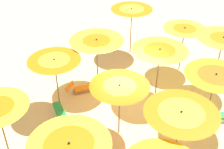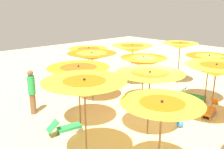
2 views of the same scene
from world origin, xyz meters
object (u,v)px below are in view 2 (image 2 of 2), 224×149
(beach_umbrella_7, at_px, (144,62))
(beachgoer_0, at_px, (32,91))
(beach_umbrella_4, at_px, (150,78))
(beach_umbrella_11, at_px, (180,46))
(beach_umbrella_10, at_px, (132,49))
(beach_umbrella_3, at_px, (79,71))
(lounger_1, at_px, (210,110))
(beach_umbrella_5, at_px, (216,70))
(lounger_2, at_px, (193,96))
(beach_umbrella_6, at_px, (92,56))
(beach_ball, at_px, (180,124))
(beach_umbrella_9, at_px, (89,51))
(beach_umbrella_8, at_px, (209,60))
(lounger_0, at_px, (66,128))
(beach_umbrella_0, at_px, (85,88))
(beach_umbrella_1, at_px, (162,109))

(beach_umbrella_7, bearing_deg, beachgoer_0, 60.53)
(beach_umbrella_4, height_order, beach_umbrella_11, beach_umbrella_11)
(beach_umbrella_4, height_order, beachgoer_0, beach_umbrella_4)
(beach_umbrella_4, height_order, beach_umbrella_10, beach_umbrella_4)
(beach_umbrella_3, distance_m, lounger_1, 5.61)
(beach_umbrella_5, bearing_deg, beach_umbrella_4, 65.01)
(lounger_2, bearing_deg, lounger_1, -49.11)
(beach_umbrella_5, xyz_separation_m, beach_umbrella_7, (3.05, 0.36, -0.14))
(beach_umbrella_6, distance_m, beachgoer_0, 2.96)
(beach_umbrella_4, height_order, lounger_2, beach_umbrella_4)
(beach_umbrella_6, relative_size, beach_ball, 8.95)
(beach_umbrella_5, xyz_separation_m, beach_umbrella_9, (6.54, 0.70, -0.08))
(beach_umbrella_11, bearing_deg, beach_ball, 123.92)
(beach_umbrella_3, bearing_deg, beach_umbrella_8, -110.40)
(beach_umbrella_11, distance_m, lounger_1, 4.71)
(beach_umbrella_7, height_order, lounger_0, beach_umbrella_7)
(beach_umbrella_7, distance_m, beach_umbrella_9, 3.50)
(beach_umbrella_0, bearing_deg, lounger_2, -84.70)
(beach_umbrella_0, bearing_deg, beach_umbrella_3, -31.60)
(beach_umbrella_9, bearing_deg, beach_umbrella_8, -155.63)
(beach_umbrella_4, distance_m, beach_ball, 2.36)
(beach_umbrella_10, distance_m, lounger_0, 6.53)
(beach_umbrella_6, xyz_separation_m, lounger_2, (-3.10, -3.60, -1.95))
(lounger_1, distance_m, beach_ball, 1.84)
(beach_umbrella_8, height_order, beach_ball, beach_umbrella_8)
(beach_umbrella_0, distance_m, beach_ball, 4.51)
(beach_umbrella_6, relative_size, lounger_1, 1.77)
(beach_umbrella_5, height_order, lounger_1, beach_umbrella_5)
(beach_umbrella_1, relative_size, beach_umbrella_5, 0.95)
(beach_umbrella_1, height_order, beach_umbrella_4, beach_umbrella_4)
(beach_umbrella_10, bearing_deg, lounger_0, 111.60)
(beach_umbrella_10, distance_m, beach_ball, 5.71)
(beach_umbrella_7, xyz_separation_m, beach_umbrella_10, (2.33, -1.81, 0.09))
(beach_umbrella_8, height_order, beach_umbrella_10, beach_umbrella_10)
(beach_umbrella_3, distance_m, beach_umbrella_9, 4.53)
(beach_umbrella_3, height_order, lounger_2, beach_umbrella_3)
(beach_umbrella_6, distance_m, lounger_0, 3.64)
(beach_umbrella_9, height_order, lounger_1, beach_umbrella_9)
(beach_umbrella_3, distance_m, beach_umbrella_5, 4.88)
(beach_umbrella_6, bearing_deg, beach_umbrella_1, 157.51)
(beach_umbrella_3, distance_m, beach_umbrella_4, 2.47)
(beach_umbrella_8, distance_m, beach_umbrella_11, 3.07)
(beach_umbrella_1, relative_size, lounger_1, 1.68)
(lounger_2, bearing_deg, beach_umbrella_0, -96.58)
(beach_umbrella_0, distance_m, beach_umbrella_4, 2.65)
(beach_umbrella_8, bearing_deg, beach_umbrella_5, 122.70)
(beach_umbrella_4, bearing_deg, beach_umbrella_5, -114.99)
(beach_umbrella_9, distance_m, beachgoer_0, 4.09)
(beach_ball, bearing_deg, beach_umbrella_5, -120.24)
(lounger_2, xyz_separation_m, beach_ball, (-1.09, 2.84, -0.06))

